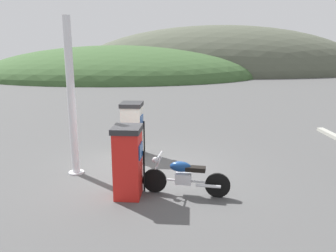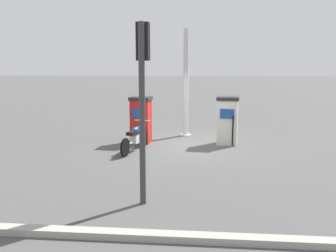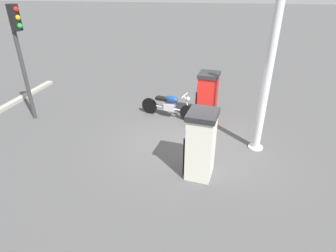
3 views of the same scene
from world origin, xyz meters
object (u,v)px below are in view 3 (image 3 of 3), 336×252
object	(u,v)px
fuel_pump_far	(201,144)
canopy_support_pole	(267,81)
fuel_pump_near	(208,97)
motorcycle_near_pump	(169,105)
roadside_traffic_light	(19,45)

from	to	relation	value
fuel_pump_far	canopy_support_pole	xyz separation A→B (m)	(-1.45, -1.46, 1.10)
fuel_pump_near	motorcycle_near_pump	xyz separation A→B (m)	(1.24, -0.01, -0.37)
roadside_traffic_light	canopy_support_pole	bearing A→B (deg)	174.81
fuel_pump_far	fuel_pump_near	bearing A→B (deg)	-90.00
motorcycle_near_pump	roadside_traffic_light	bearing A→B (deg)	11.25
fuel_pump_far	canopy_support_pole	bearing A→B (deg)	-134.80
motorcycle_near_pump	fuel_pump_near	bearing A→B (deg)	179.73
fuel_pump_far	roadside_traffic_light	size ratio (longest dim) A/B	0.46
fuel_pump_near	fuel_pump_far	distance (m)	2.97
roadside_traffic_light	canopy_support_pole	world-z (taller)	canopy_support_pole
fuel_pump_far	roadside_traffic_light	xyz separation A→B (m)	(5.63, -2.11, 1.60)
fuel_pump_far	motorcycle_near_pump	xyz separation A→B (m)	(1.25, -2.98, -0.38)
motorcycle_near_pump	canopy_support_pole	size ratio (longest dim) A/B	0.49
fuel_pump_far	motorcycle_near_pump	bearing A→B (deg)	-67.31
fuel_pump_far	motorcycle_near_pump	size ratio (longest dim) A/B	0.84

